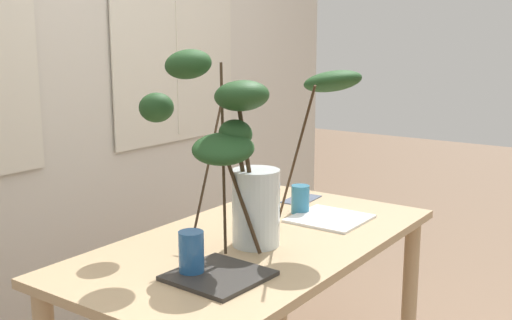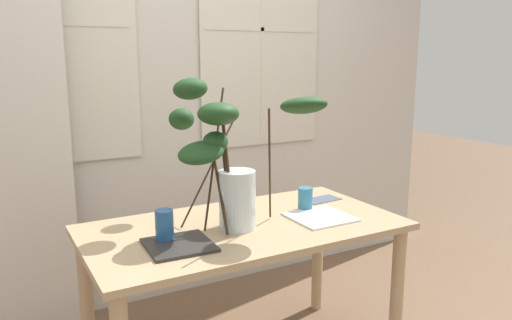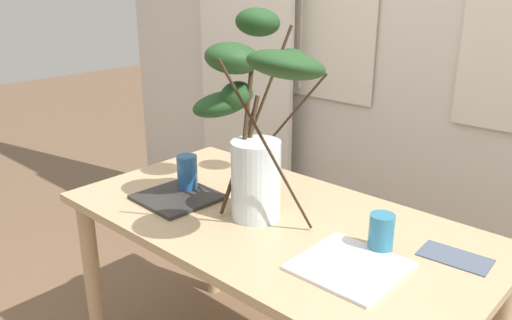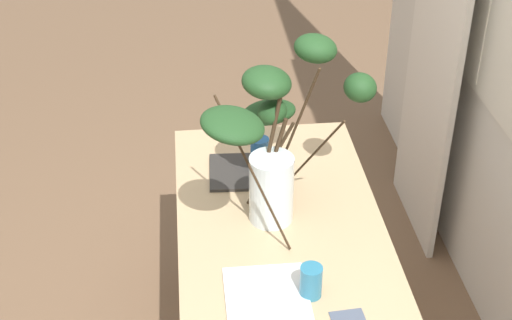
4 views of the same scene
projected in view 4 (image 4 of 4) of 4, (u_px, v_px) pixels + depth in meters
curtain_sheer_side at (439, 24)px, 3.51m from camera, size 0.67×0.03×2.26m
dining_table at (281, 248)px, 2.91m from camera, size 1.47×0.78×0.76m
vase_with_branches at (276, 135)px, 2.73m from camera, size 0.67×0.73×0.69m
drinking_glass_blue_left at (260, 153)px, 3.14m from camera, size 0.08×0.08×0.14m
drinking_glass_blue_right at (311, 281)px, 2.51m from camera, size 0.08×0.08×0.12m
plate_square_left at (242, 172)px, 3.14m from camera, size 0.28×0.28×0.01m
plate_square_right at (266, 294)px, 2.53m from camera, size 0.28×0.28×0.01m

